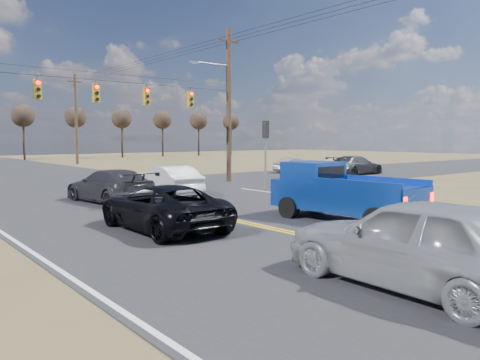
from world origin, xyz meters
TOP-DOWN VIEW (x-y plane):
  - ground at (0.00, 0.00)m, footprint 160.00×160.00m
  - road_main at (0.00, 10.00)m, footprint 14.00×120.00m
  - road_cross at (0.00, 18.00)m, footprint 120.00×12.00m
  - signal_gantry at (0.50, 17.79)m, footprint 19.60×4.83m
  - utility_poles at (0.00, 17.00)m, footprint 19.60×58.32m
  - treeline at (0.00, 26.96)m, footprint 87.00×117.80m
  - pickup_truck at (2.92, 3.77)m, footprint 2.44×5.52m
  - silver_suv at (-1.91, -1.92)m, footprint 2.26×5.37m
  - black_suv at (-2.74, 6.26)m, footprint 2.44×5.20m
  - white_car_queue at (2.04, 13.85)m, footprint 2.06×4.70m
  - dgrey_car_queue at (-1.38, 13.35)m, footprint 2.65×5.39m
  - cross_car_east_near at (18.48, 21.23)m, footprint 1.45×3.87m
  - cross_car_east_far at (20.48, 16.41)m, footprint 2.13×5.21m

SIDE VIEW (x-z plane):
  - ground at x=0.00m, z-range 0.00..0.00m
  - road_main at x=0.00m, z-range -0.01..0.01m
  - road_cross at x=0.00m, z-range -0.01..0.01m
  - cross_car_east_near at x=18.48m, z-range 0.00..1.26m
  - black_suv at x=-2.74m, z-range 0.00..1.44m
  - white_car_queue at x=2.04m, z-range 0.00..1.50m
  - dgrey_car_queue at x=-1.38m, z-range 0.00..1.51m
  - cross_car_east_far at x=20.48m, z-range 0.00..1.51m
  - silver_suv at x=-1.91m, z-range 0.00..1.81m
  - pickup_truck at x=2.92m, z-range -0.03..2.00m
  - signal_gantry at x=0.50m, z-range 0.06..10.06m
  - utility_poles at x=0.00m, z-range 0.23..10.23m
  - treeline at x=0.00m, z-range 2.00..9.40m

